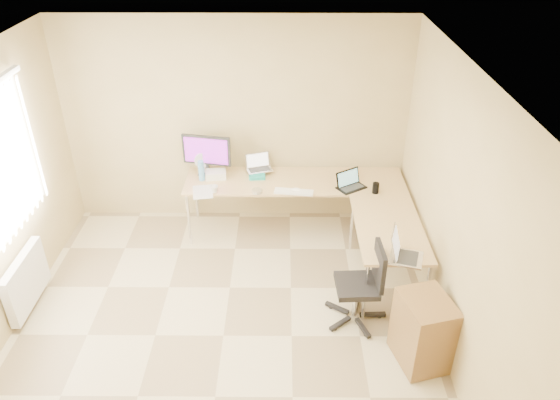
{
  "coord_description": "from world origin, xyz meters",
  "views": [
    {
      "loc": [
        0.58,
        -3.75,
        3.82
      ],
      "look_at": [
        0.55,
        1.1,
        0.9
      ],
      "focal_mm": 33.85,
      "sensor_mm": 36.0,
      "label": 1
    }
  ],
  "objects_px": {
    "desk_fan": "(204,163)",
    "office_chair": "(357,280)",
    "desk_return": "(386,254)",
    "mug": "(214,189)",
    "monitor": "(207,155)",
    "desk_main": "(294,206)",
    "cabinet": "(423,331)",
    "laptop_return": "(408,249)",
    "water_bottle": "(201,171)",
    "laptop_center": "(259,163)",
    "keyboard": "(294,192)",
    "laptop_black": "(352,180)"
  },
  "relations": [
    {
      "from": "water_bottle",
      "to": "cabinet",
      "type": "bearing_deg",
      "value": -43.43
    },
    {
      "from": "desk_fan",
      "to": "office_chair",
      "type": "relative_size",
      "value": 0.29
    },
    {
      "from": "monitor",
      "to": "mug",
      "type": "bearing_deg",
      "value": -63.3
    },
    {
      "from": "desk_return",
      "to": "laptop_center",
      "type": "distance_m",
      "value": 1.91
    },
    {
      "from": "mug",
      "to": "cabinet",
      "type": "distance_m",
      "value": 2.8
    },
    {
      "from": "keyboard",
      "to": "office_chair",
      "type": "xyz_separation_m",
      "value": [
        0.6,
        -1.29,
        -0.24
      ]
    },
    {
      "from": "monitor",
      "to": "desk_return",
      "type": "bearing_deg",
      "value": -18.39
    },
    {
      "from": "laptop_black",
      "to": "cabinet",
      "type": "distance_m",
      "value": 2.05
    },
    {
      "from": "laptop_return",
      "to": "desk_fan",
      "type": "bearing_deg",
      "value": 68.38
    },
    {
      "from": "desk_main",
      "to": "laptop_return",
      "type": "relative_size",
      "value": 7.31
    },
    {
      "from": "laptop_return",
      "to": "cabinet",
      "type": "relative_size",
      "value": 0.52
    },
    {
      "from": "desk_return",
      "to": "laptop_center",
      "type": "relative_size",
      "value": 4.25
    },
    {
      "from": "water_bottle",
      "to": "office_chair",
      "type": "xyz_separation_m",
      "value": [
        1.71,
        -1.59,
        -0.36
      ]
    },
    {
      "from": "monitor",
      "to": "laptop_black",
      "type": "relative_size",
      "value": 1.83
    },
    {
      "from": "office_chair",
      "to": "cabinet",
      "type": "relative_size",
      "value": 1.26
    },
    {
      "from": "office_chair",
      "to": "water_bottle",
      "type": "bearing_deg",
      "value": 134.33
    },
    {
      "from": "monitor",
      "to": "desk_fan",
      "type": "height_order",
      "value": "monitor"
    },
    {
      "from": "laptop_black",
      "to": "desk_fan",
      "type": "bearing_deg",
      "value": 134.69
    },
    {
      "from": "monitor",
      "to": "water_bottle",
      "type": "bearing_deg",
      "value": -97.7
    },
    {
      "from": "desk_main",
      "to": "keyboard",
      "type": "xyz_separation_m",
      "value": [
        -0.02,
        -0.3,
        0.38
      ]
    },
    {
      "from": "desk_return",
      "to": "water_bottle",
      "type": "distance_m",
      "value": 2.38
    },
    {
      "from": "desk_fan",
      "to": "monitor",
      "type": "bearing_deg",
      "value": -50.08
    },
    {
      "from": "monitor",
      "to": "water_bottle",
      "type": "distance_m",
      "value": 0.21
    },
    {
      "from": "desk_return",
      "to": "laptop_return",
      "type": "height_order",
      "value": "laptop_return"
    },
    {
      "from": "water_bottle",
      "to": "desk_fan",
      "type": "distance_m",
      "value": 0.2
    },
    {
      "from": "laptop_return",
      "to": "office_chair",
      "type": "distance_m",
      "value": 0.58
    },
    {
      "from": "desk_main",
      "to": "keyboard",
      "type": "height_order",
      "value": "keyboard"
    },
    {
      "from": "water_bottle",
      "to": "desk_main",
      "type": "bearing_deg",
      "value": 0.06
    },
    {
      "from": "water_bottle",
      "to": "laptop_return",
      "type": "xyz_separation_m",
      "value": [
        2.17,
        -1.55,
        -0.01
      ]
    },
    {
      "from": "laptop_center",
      "to": "mug",
      "type": "bearing_deg",
      "value": -155.13
    },
    {
      "from": "desk_main",
      "to": "desk_return",
      "type": "relative_size",
      "value": 2.04
    },
    {
      "from": "monitor",
      "to": "desk_main",
      "type": "bearing_deg",
      "value": 2.63
    },
    {
      "from": "laptop_center",
      "to": "cabinet",
      "type": "distance_m",
      "value": 2.84
    },
    {
      "from": "desk_fan",
      "to": "laptop_return",
      "type": "height_order",
      "value": "desk_fan"
    },
    {
      "from": "office_chair",
      "to": "mug",
      "type": "bearing_deg",
      "value": 136.99
    },
    {
      "from": "desk_main",
      "to": "desk_fan",
      "type": "height_order",
      "value": "desk_fan"
    },
    {
      "from": "laptop_return",
      "to": "monitor",
      "type": "bearing_deg",
      "value": 68.28
    },
    {
      "from": "desk_fan",
      "to": "office_chair",
      "type": "distance_m",
      "value": 2.5
    },
    {
      "from": "water_bottle",
      "to": "cabinet",
      "type": "height_order",
      "value": "water_bottle"
    },
    {
      "from": "desk_fan",
      "to": "cabinet",
      "type": "distance_m",
      "value": 3.28
    },
    {
      "from": "water_bottle",
      "to": "desk_fan",
      "type": "xyz_separation_m",
      "value": [
        0.0,
        0.2,
        0.0
      ]
    },
    {
      "from": "desk_main",
      "to": "mug",
      "type": "bearing_deg",
      "value": -162.5
    },
    {
      "from": "desk_return",
      "to": "mug",
      "type": "height_order",
      "value": "mug"
    },
    {
      "from": "desk_fan",
      "to": "keyboard",
      "type": "bearing_deg",
      "value": -39.28
    },
    {
      "from": "desk_return",
      "to": "desk_fan",
      "type": "distance_m",
      "value": 2.47
    },
    {
      "from": "desk_fan",
      "to": "cabinet",
      "type": "height_order",
      "value": "desk_fan"
    },
    {
      "from": "laptop_black",
      "to": "water_bottle",
      "type": "bearing_deg",
      "value": 140.96
    },
    {
      "from": "keyboard",
      "to": "office_chair",
      "type": "bearing_deg",
      "value": -57.4
    },
    {
      "from": "monitor",
      "to": "water_bottle",
      "type": "height_order",
      "value": "monitor"
    },
    {
      "from": "water_bottle",
      "to": "mug",
      "type": "bearing_deg",
      "value": -58.34
    }
  ]
}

